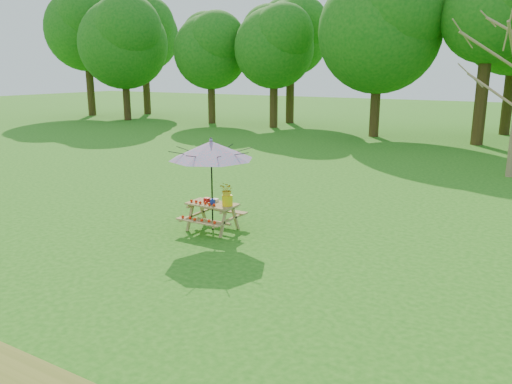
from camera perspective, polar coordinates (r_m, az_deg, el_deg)
The scene contains 6 objects.
ground at distance 11.64m, azimuth -25.93°, elevation -6.55°, with size 120.00×120.00×0.00m, color #206713.
picnic_table at distance 12.04m, azimuth -4.99°, elevation -2.88°, with size 1.20×1.32×0.67m.
patio_umbrella at distance 11.68m, azimuth -5.15°, elevation 4.77°, with size 2.09×2.09×2.25m.
produce_bins at distance 11.98m, azimuth -5.12°, elevation -0.99°, with size 0.38×0.37×0.13m.
tomatoes_row at distance 11.88m, azimuth -6.11°, elevation -1.23°, with size 0.77×0.13×0.07m, color red, non-canonical shape.
flower_bucket at distance 11.65m, azimuth -3.30°, elevation -0.12°, with size 0.40×0.36×0.56m.
Camera 1 is at (9.33, -5.86, 3.78)m, focal length 35.00 mm.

